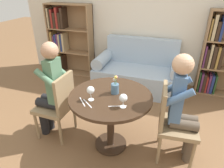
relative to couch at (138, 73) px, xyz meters
The scene contains 16 objects.
ground_plane 1.67m from the couch, 90.00° to the right, with size 16.00×16.00×0.00m, color brown.
back_wall 1.12m from the couch, 90.00° to the left, with size 5.20×0.05×2.70m.
round_table 1.66m from the couch, 90.00° to the right, with size 0.94×0.94×0.74m.
couch is the anchor object (origin of this frame).
bookshelf_left 1.75m from the couch, behind, with size 0.95×0.28×1.48m.
bookshelf_right 1.48m from the couch, 10.84° to the left, with size 0.95×0.28×1.48m.
chair_left 1.81m from the couch, 112.65° to the right, with size 0.43×0.43×0.90m.
chair_right 1.72m from the couch, 66.05° to the right, with size 0.45×0.45×0.90m.
person_left 1.87m from the couch, 115.23° to the right, with size 0.42×0.35×1.29m.
person_right 1.77m from the couch, 63.29° to the right, with size 0.44×0.36×1.27m.
wine_glass_left 1.88m from the couch, 95.42° to the right, with size 0.08×0.08×0.16m.
wine_glass_right 1.90m from the couch, 83.91° to the right, with size 0.08×0.08×0.15m.
flower_vase 1.65m from the couch, 88.91° to the right, with size 0.09×0.09×0.23m.
knife_left_setting 1.93m from the couch, 97.40° to the right, with size 0.14×0.15×0.00m.
fork_left_setting 1.93m from the couch, 95.36° to the right, with size 0.15×0.13×0.00m.
knife_right_setting 1.88m from the couch, 85.67° to the right, with size 0.18×0.08×0.00m.
Camera 1 is at (0.62, -1.82, 1.88)m, focal length 32.00 mm.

